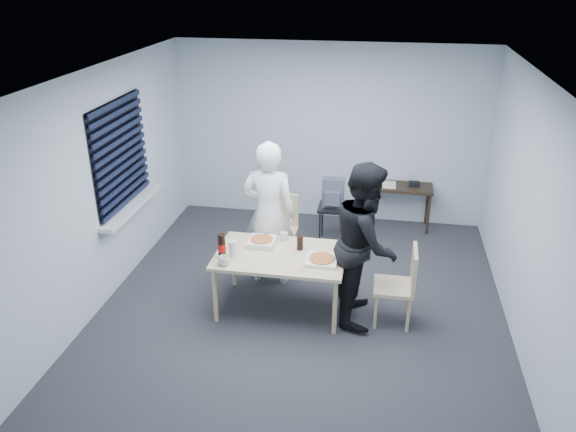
% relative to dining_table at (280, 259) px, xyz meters
% --- Properties ---
extents(room, '(5.00, 5.00, 5.00)m').
position_rel_dining_table_xyz_m(room, '(-1.96, 0.51, 0.82)').
color(room, '#29282C').
rests_on(room, ground).
extents(dining_table, '(1.41, 0.89, 0.68)m').
position_rel_dining_table_xyz_m(dining_table, '(0.00, 0.00, 0.00)').
color(dining_table, beige).
rests_on(dining_table, ground).
extents(chair_far, '(0.42, 0.42, 0.89)m').
position_rel_dining_table_xyz_m(chair_far, '(-0.21, 1.11, -0.11)').
color(chair_far, beige).
rests_on(chair_far, ground).
extents(chair_right, '(0.42, 0.42, 0.89)m').
position_rel_dining_table_xyz_m(chair_right, '(1.32, -0.05, -0.11)').
color(chair_right, beige).
rests_on(chair_right, ground).
extents(person_white, '(0.65, 0.42, 1.77)m').
position_rel_dining_table_xyz_m(person_white, '(-0.25, 0.58, 0.26)').
color(person_white, white).
rests_on(person_white, ground).
extents(person_black, '(0.47, 0.86, 1.77)m').
position_rel_dining_table_xyz_m(person_black, '(0.91, 0.03, 0.26)').
color(person_black, black).
rests_on(person_black, ground).
extents(side_table, '(0.97, 0.43, 0.65)m').
position_rel_dining_table_xyz_m(side_table, '(1.27, 2.39, -0.06)').
color(side_table, '#312316').
rests_on(side_table, ground).
extents(stool, '(0.38, 0.38, 0.53)m').
position_rel_dining_table_xyz_m(stool, '(0.39, 1.75, -0.20)').
color(stool, black).
rests_on(stool, ground).
extents(backpack, '(0.29, 0.21, 0.41)m').
position_rel_dining_table_xyz_m(backpack, '(0.39, 1.73, 0.11)').
color(backpack, '#595C68').
rests_on(backpack, stool).
extents(pizza_box_a, '(0.29, 0.29, 0.07)m').
position_rel_dining_table_xyz_m(pizza_box_a, '(-0.25, 0.19, 0.10)').
color(pizza_box_a, white).
rests_on(pizza_box_a, dining_table).
extents(pizza_box_b, '(0.32, 0.32, 0.05)m').
position_rel_dining_table_xyz_m(pizza_box_b, '(0.46, -0.09, 0.08)').
color(pizza_box_b, white).
rests_on(pizza_box_b, dining_table).
extents(mug_a, '(0.17, 0.17, 0.10)m').
position_rel_dining_table_xyz_m(mug_a, '(-0.54, -0.33, 0.11)').
color(mug_a, white).
rests_on(mug_a, dining_table).
extents(mug_b, '(0.10, 0.10, 0.09)m').
position_rel_dining_table_xyz_m(mug_b, '(-0.03, 0.35, 0.11)').
color(mug_b, white).
rests_on(mug_b, dining_table).
extents(cola_glass, '(0.08, 0.08, 0.16)m').
position_rel_dining_table_xyz_m(cola_glass, '(0.19, 0.15, 0.14)').
color(cola_glass, black).
rests_on(cola_glass, dining_table).
extents(soda_bottle, '(0.08, 0.08, 0.27)m').
position_rel_dining_table_xyz_m(soda_bottle, '(-0.60, -0.18, 0.19)').
color(soda_bottle, black).
rests_on(soda_bottle, dining_table).
extents(plastic_cups, '(0.09, 0.09, 0.18)m').
position_rel_dining_table_xyz_m(plastic_cups, '(-0.49, -0.15, 0.15)').
color(plastic_cups, silver).
rests_on(plastic_cups, dining_table).
extents(rubber_band, '(0.06, 0.06, 0.00)m').
position_rel_dining_table_xyz_m(rubber_band, '(0.29, -0.32, 0.06)').
color(rubber_band, red).
rests_on(rubber_band, dining_table).
extents(papers, '(0.31, 0.36, 0.01)m').
position_rel_dining_table_xyz_m(papers, '(1.12, 2.40, 0.02)').
color(papers, white).
rests_on(papers, side_table).
extents(black_box, '(0.16, 0.11, 0.06)m').
position_rel_dining_table_xyz_m(black_box, '(1.49, 2.42, 0.05)').
color(black_box, black).
rests_on(black_box, side_table).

